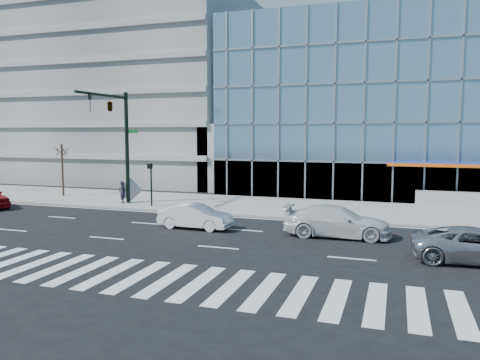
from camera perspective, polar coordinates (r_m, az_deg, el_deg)
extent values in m
plane|color=black|center=(25.41, 0.62, -6.15)|extent=(160.00, 160.00, 0.00)
cube|color=gray|center=(32.98, 4.93, -3.27)|extent=(120.00, 8.00, 0.15)
cube|color=#6A93B1|center=(50.09, 26.11, 7.78)|extent=(42.00, 26.00, 15.00)
cube|color=gray|center=(57.03, -10.66, 10.48)|extent=(24.00, 24.00, 20.00)
cube|color=gray|center=(43.89, 0.44, 2.86)|extent=(6.00, 8.00, 6.00)
cube|color=#485D7D|center=(112.28, -18.73, 18.25)|extent=(13.00, 13.00, 60.00)
cube|color=gray|center=(102.66, -3.37, 16.33)|extent=(14.00, 14.00, 48.00)
cylinder|color=black|center=(35.06, -13.61, 3.82)|extent=(0.28, 0.28, 8.00)
cylinder|color=black|center=(32.80, -16.41, 9.92)|extent=(0.18, 5.60, 0.18)
imported|color=black|center=(31.62, -17.85, 8.95)|extent=(0.18, 0.22, 1.10)
imported|color=black|center=(33.42, -15.59, 8.83)|extent=(0.48, 2.24, 0.90)
cube|color=#0C591E|center=(34.80, -13.03, 5.80)|extent=(0.90, 0.05, 0.25)
cylinder|color=black|center=(33.10, -10.77, -0.56)|extent=(0.12, 0.12, 3.00)
cube|color=black|center=(32.85, -10.94, 1.66)|extent=(0.30, 0.25, 0.35)
cylinder|color=#332319|center=(40.48, -20.82, 1.16)|extent=(0.16, 0.16, 4.20)
ellipsoid|color=#332319|center=(40.39, -20.91, 3.54)|extent=(1.10, 1.10, 0.90)
imported|color=#B9B8BD|center=(21.39, 26.99, -7.14)|extent=(5.20, 2.55, 1.42)
imported|color=silver|center=(24.29, 11.73, -4.96)|extent=(5.47, 2.42, 1.56)
imported|color=silver|center=(25.90, -5.46, -4.44)|extent=(4.12, 1.55, 1.34)
imported|color=black|center=(35.09, -14.08, -1.43)|extent=(0.56, 0.68, 1.60)
cube|color=#9B9B9B|center=(35.30, -13.26, -1.18)|extent=(1.48, 1.18, 1.83)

